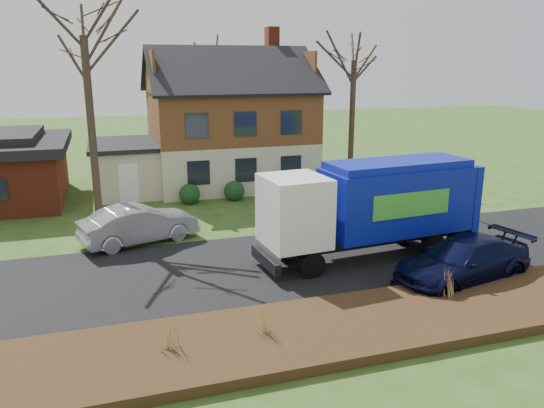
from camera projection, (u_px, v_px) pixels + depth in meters
name	position (u px, v px, depth m)	size (l,w,h in m)	color
ground	(266.00, 266.00, 19.24)	(120.00, 120.00, 0.00)	#2F4517
road	(266.00, 266.00, 19.24)	(80.00, 7.00, 0.02)	black
mulch_verge	(322.00, 331.00, 14.32)	(80.00, 3.50, 0.30)	black
main_house	(221.00, 117.00, 31.44)	(12.95, 8.95, 9.26)	beige
garbage_truck	(376.00, 203.00, 19.70)	(8.68, 2.99, 3.65)	black
silver_sedan	(139.00, 224.00, 21.61)	(1.65, 4.74, 1.56)	#B3B5BB
navy_wagon	(463.00, 261.00, 17.69)	(2.09, 5.15, 1.49)	black
tree_front_west	(81.00, 5.00, 22.29)	(3.88, 3.88, 11.53)	#392C22
tree_front_east	(355.00, 39.00, 29.88)	(3.75, 3.75, 10.42)	#392B22
tree_back	(216.00, 35.00, 38.50)	(3.44, 3.44, 10.89)	#46372A
grass_clump_west	(170.00, 332.00, 13.05)	(0.33, 0.27, 0.87)	#A69249
grass_clump_mid	(262.00, 317.00, 13.83)	(0.31, 0.26, 0.87)	tan
grass_clump_east	(451.00, 281.00, 16.04)	(0.37, 0.31, 0.93)	#A07A46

